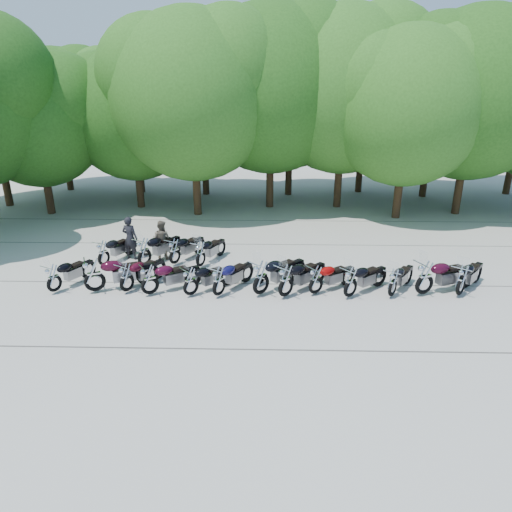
{
  "coord_description": "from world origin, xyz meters",
  "views": [
    {
      "loc": [
        0.39,
        -13.94,
        6.86
      ],
      "look_at": [
        0.0,
        1.5,
        1.1
      ],
      "focal_mm": 32.0,
      "sensor_mm": 36.0,
      "label": 1
    }
  ],
  "objects_px": {
    "motorcycle_5": "(219,280)",
    "motorcycle_7": "(286,280)",
    "motorcycle_15": "(174,251)",
    "rider_0": "(130,238)",
    "motorcycle_9": "(351,281)",
    "rider_1": "(162,240)",
    "motorcycle_12": "(462,279)",
    "motorcycle_13": "(103,252)",
    "motorcycle_8": "(316,279)",
    "motorcycle_4": "(191,281)",
    "motorcycle_1": "(94,274)",
    "motorcycle_11": "(425,277)",
    "motorcycle_16": "(200,253)",
    "motorcycle_2": "(126,276)",
    "motorcycle_14": "(144,251)",
    "motorcycle_6": "(261,277)",
    "motorcycle_10": "(393,282)",
    "motorcycle_0": "(53,277)"
  },
  "relations": [
    {
      "from": "motorcycle_8",
      "to": "motorcycle_13",
      "type": "xyz_separation_m",
      "value": [
        -8.29,
        2.48,
        0.01
      ]
    },
    {
      "from": "motorcycle_9",
      "to": "motorcycle_15",
      "type": "height_order",
      "value": "motorcycle_9"
    },
    {
      "from": "motorcycle_5",
      "to": "motorcycle_4",
      "type": "bearing_deg",
      "value": 33.66
    },
    {
      "from": "motorcycle_9",
      "to": "rider_1",
      "type": "xyz_separation_m",
      "value": [
        -7.3,
        3.76,
        0.19
      ]
    },
    {
      "from": "motorcycle_7",
      "to": "motorcycle_15",
      "type": "bearing_deg",
      "value": 10.91
    },
    {
      "from": "motorcycle_4",
      "to": "motorcycle_7",
      "type": "distance_m",
      "value": 3.28
    },
    {
      "from": "motorcycle_4",
      "to": "motorcycle_0",
      "type": "bearing_deg",
      "value": 46.79
    },
    {
      "from": "motorcycle_8",
      "to": "motorcycle_11",
      "type": "relative_size",
      "value": 0.84
    },
    {
      "from": "motorcycle_16",
      "to": "motorcycle_15",
      "type": "bearing_deg",
      "value": 12.04
    },
    {
      "from": "motorcycle_15",
      "to": "motorcycle_9",
      "type": "bearing_deg",
      "value": -174.24
    },
    {
      "from": "rider_1",
      "to": "motorcycle_1",
      "type": "bearing_deg",
      "value": 82.16
    },
    {
      "from": "motorcycle_1",
      "to": "motorcycle_2",
      "type": "relative_size",
      "value": 1.17
    },
    {
      "from": "motorcycle_5",
      "to": "motorcycle_7",
      "type": "xyz_separation_m",
      "value": [
        2.3,
        -0.03,
        0.06
      ]
    },
    {
      "from": "motorcycle_8",
      "to": "motorcycle_14",
      "type": "bearing_deg",
      "value": 33.73
    },
    {
      "from": "motorcycle_11",
      "to": "motorcycle_16",
      "type": "bearing_deg",
      "value": 51.03
    },
    {
      "from": "motorcycle_7",
      "to": "rider_1",
      "type": "height_order",
      "value": "rider_1"
    },
    {
      "from": "motorcycle_15",
      "to": "rider_0",
      "type": "xyz_separation_m",
      "value": [
        -1.97,
        0.67,
        0.3
      ]
    },
    {
      "from": "motorcycle_6",
      "to": "motorcycle_16",
      "type": "distance_m",
      "value": 3.57
    },
    {
      "from": "motorcycle_8",
      "to": "rider_1",
      "type": "height_order",
      "value": "rider_1"
    },
    {
      "from": "motorcycle_13",
      "to": "motorcycle_1",
      "type": "bearing_deg",
      "value": 127.2
    },
    {
      "from": "motorcycle_5",
      "to": "motorcycle_13",
      "type": "bearing_deg",
      "value": 5.23
    },
    {
      "from": "motorcycle_11",
      "to": "motorcycle_16",
      "type": "distance_m",
      "value": 8.47
    },
    {
      "from": "motorcycle_2",
      "to": "rider_1",
      "type": "height_order",
      "value": "rider_1"
    },
    {
      "from": "motorcycle_16",
      "to": "rider_0",
      "type": "bearing_deg",
      "value": 8.35
    },
    {
      "from": "motorcycle_5",
      "to": "motorcycle_15",
      "type": "bearing_deg",
      "value": -20.55
    },
    {
      "from": "motorcycle_4",
      "to": "rider_1",
      "type": "bearing_deg",
      "value": -15.41
    },
    {
      "from": "motorcycle_1",
      "to": "motorcycle_11",
      "type": "relative_size",
      "value": 1.0
    },
    {
      "from": "motorcycle_5",
      "to": "motorcycle_7",
      "type": "height_order",
      "value": "motorcycle_7"
    },
    {
      "from": "motorcycle_5",
      "to": "motorcycle_8",
      "type": "distance_m",
      "value": 3.36
    },
    {
      "from": "motorcycle_14",
      "to": "motorcycle_8",
      "type": "bearing_deg",
      "value": -167.85
    },
    {
      "from": "motorcycle_1",
      "to": "motorcycle_9",
      "type": "distance_m",
      "value": 8.89
    },
    {
      "from": "motorcycle_12",
      "to": "motorcycle_13",
      "type": "relative_size",
      "value": 1.05
    },
    {
      "from": "rider_0",
      "to": "motorcycle_9",
      "type": "bearing_deg",
      "value": 171.93
    },
    {
      "from": "motorcycle_10",
      "to": "motorcycle_16",
      "type": "height_order",
      "value": "motorcycle_16"
    },
    {
      "from": "motorcycle_2",
      "to": "motorcycle_10",
      "type": "height_order",
      "value": "motorcycle_2"
    },
    {
      "from": "motorcycle_16",
      "to": "motorcycle_5",
      "type": "bearing_deg",
      "value": 135.53
    },
    {
      "from": "motorcycle_12",
      "to": "motorcycle_9",
      "type": "bearing_deg",
      "value": 44.55
    },
    {
      "from": "motorcycle_16",
      "to": "motorcycle_13",
      "type": "bearing_deg",
      "value": 24.92
    },
    {
      "from": "motorcycle_8",
      "to": "motorcycle_13",
      "type": "distance_m",
      "value": 8.65
    },
    {
      "from": "motorcycle_7",
      "to": "motorcycle_16",
      "type": "bearing_deg",
      "value": 5.52
    },
    {
      "from": "motorcycle_4",
      "to": "motorcycle_12",
      "type": "relative_size",
      "value": 0.92
    },
    {
      "from": "motorcycle_13",
      "to": "motorcycle_15",
      "type": "height_order",
      "value": "motorcycle_15"
    },
    {
      "from": "motorcycle_11",
      "to": "motorcycle_12",
      "type": "xyz_separation_m",
      "value": [
        1.25,
        -0.02,
        -0.07
      ]
    },
    {
      "from": "motorcycle_2",
      "to": "motorcycle_6",
      "type": "bearing_deg",
      "value": -150.4
    },
    {
      "from": "motorcycle_9",
      "to": "motorcycle_10",
      "type": "xyz_separation_m",
      "value": [
        1.47,
        0.1,
        -0.05
      ]
    },
    {
      "from": "motorcycle_9",
      "to": "rider_0",
      "type": "bearing_deg",
      "value": 26.72
    },
    {
      "from": "motorcycle_14",
      "to": "motorcycle_15",
      "type": "xyz_separation_m",
      "value": [
        1.18,
        0.22,
        -0.06
      ]
    },
    {
      "from": "motorcycle_4",
      "to": "rider_0",
      "type": "bearing_deg",
      "value": -0.58
    },
    {
      "from": "motorcycle_2",
      "to": "motorcycle_4",
      "type": "relative_size",
      "value": 1.03
    },
    {
      "from": "motorcycle_9",
      "to": "motorcycle_0",
      "type": "bearing_deg",
      "value": 48.62
    }
  ]
}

